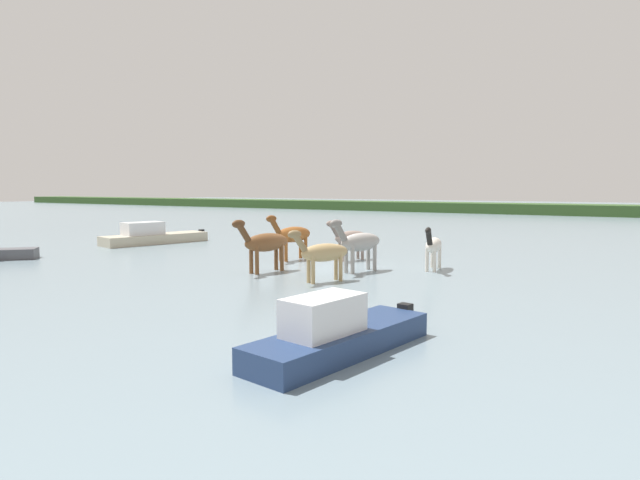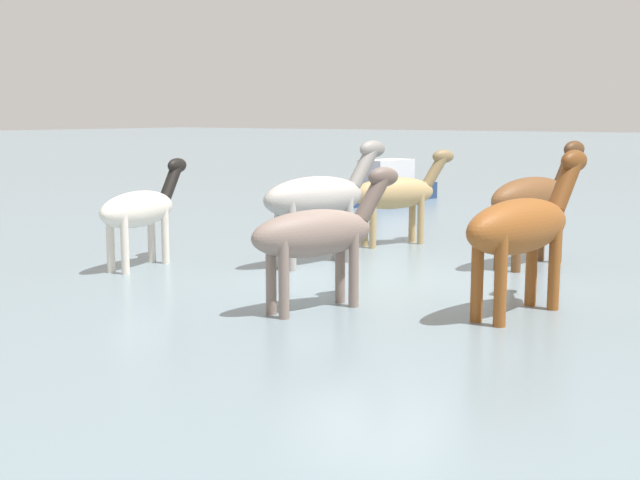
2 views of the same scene
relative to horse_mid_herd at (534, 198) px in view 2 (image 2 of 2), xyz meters
The scene contains 8 objects.
ground_plane 3.00m from the horse_mid_herd, 55.25° to the left, with size 218.26×218.26×0.00m, color gray.
horse_mid_herd is the anchor object (origin of this frame).
horse_rear_stallion 6.33m from the horse_mid_herd, 35.92° to the left, with size 0.76×2.21×1.71m.
horse_dun_straggler 3.47m from the horse_mid_herd, 107.75° to the left, with size 0.97×2.57×1.99m.
horse_pinto_flank 3.48m from the horse_mid_herd, 32.91° to the left, with size 1.11×2.58×2.00m.
horse_lead 2.94m from the horse_mid_herd, 12.39° to the right, with size 1.37×2.18×1.77m.
horse_dark_mare 4.65m from the horse_mid_herd, 75.94° to the left, with size 1.11×2.24×1.76m.
boat_dinghy_port 10.04m from the horse_mid_herd, 44.85° to the right, with size 1.91×4.58×1.33m.
Camera 2 is at (-6.18, 10.53, 2.43)m, focal length 45.97 mm.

